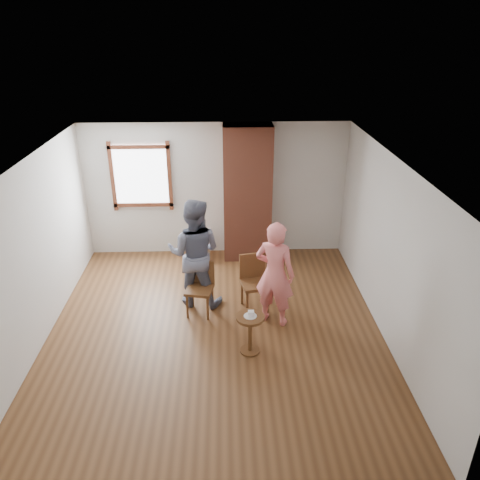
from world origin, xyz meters
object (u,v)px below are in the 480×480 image
at_px(dining_chair_left, 200,284).
at_px(dining_chair_right, 254,279).
at_px(stoneware_crock, 202,249).
at_px(person_pink, 275,274).
at_px(side_table, 250,328).
at_px(man, 194,253).

xyz_separation_m(dining_chair_left, dining_chair_right, (0.85, 0.11, 0.02)).
bearing_deg(stoneware_crock, person_pink, -60.89).
relative_size(stoneware_crock, dining_chair_left, 0.47).
relative_size(dining_chair_left, dining_chair_right, 0.95).
bearing_deg(side_table, stoneware_crock, 105.33).
bearing_deg(person_pink, dining_chair_right, -32.29).
bearing_deg(man, side_table, 131.39).
height_order(dining_chair_left, side_table, dining_chair_left).
bearing_deg(dining_chair_left, man, 120.40).
xyz_separation_m(dining_chair_right, man, (-0.95, 0.16, 0.40)).
bearing_deg(dining_chair_right, man, 159.12).
relative_size(stoneware_crock, dining_chair_right, 0.45).
bearing_deg(side_table, dining_chair_right, 83.92).
height_order(dining_chair_left, man, man).
bearing_deg(dining_chair_right, person_pink, -68.73).
relative_size(side_table, person_pink, 0.36).
relative_size(stoneware_crock, person_pink, 0.24).
relative_size(stoneware_crock, side_table, 0.68).
distance_m(stoneware_crock, side_table, 3.00).
xyz_separation_m(dining_chair_right, side_table, (-0.12, -1.17, -0.11)).
bearing_deg(dining_chair_right, side_table, -107.54).
height_order(stoneware_crock, side_table, side_table).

